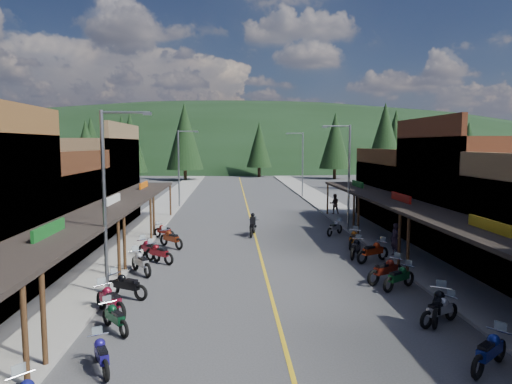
{
  "coord_description": "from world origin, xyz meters",
  "views": [
    {
      "loc": [
        -1.73,
        -25.52,
        6.58
      ],
      "look_at": [
        0.17,
        8.48,
        3.0
      ],
      "focal_mm": 32.0,
      "sensor_mm": 36.0,
      "label": 1
    }
  ],
  "objects": [
    {
      "name": "pine_2",
      "position": [
        -10.0,
        58.0,
        7.99
      ],
      "size": [
        6.72,
        6.72,
        14.0
      ],
      "color": "black",
      "rests_on": "ground"
    },
    {
      "name": "ridge_hill",
      "position": [
        0.0,
        135.0,
        0.0
      ],
      "size": [
        310.0,
        140.0,
        60.0
      ],
      "primitive_type": "ellipsoid",
      "color": "black",
      "rests_on": "ground"
    },
    {
      "name": "bike_east_2",
      "position": [
        5.77,
        -13.23,
        0.62
      ],
      "size": [
        2.16,
        1.92,
        1.25
      ],
      "primitive_type": null,
      "rotation": [
        0.0,
        0.0,
        -0.9
      ],
      "color": "navy",
      "rests_on": "ground"
    },
    {
      "name": "bike_west_8",
      "position": [
        -6.42,
        0.32,
        0.64
      ],
      "size": [
        2.01,
        2.22,
        1.29
      ],
      "primitive_type": null,
      "rotation": [
        0.0,
        0.0,
        0.68
      ],
      "color": "maroon",
      "rests_on": "ground"
    },
    {
      "name": "pine_10",
      "position": [
        -18.0,
        50.0,
        6.78
      ],
      "size": [
        5.38,
        5.38,
        11.6
      ],
      "color": "black",
      "rests_on": "ground"
    },
    {
      "name": "bike_east_7",
      "position": [
        6.19,
        -0.96,
        0.66
      ],
      "size": [
        2.41,
        1.8,
        1.33
      ],
      "primitive_type": null,
      "rotation": [
        0.0,
        0.0,
        -1.07
      ],
      "color": "#BA2C0D",
      "rests_on": "ground"
    },
    {
      "name": "shop_west_2",
      "position": [
        -13.75,
        1.7,
        2.53
      ],
      "size": [
        10.9,
        9.0,
        6.2
      ],
      "color": "#3F2111",
      "rests_on": "ground"
    },
    {
      "name": "centerline",
      "position": [
        0.0,
        20.0,
        0.01
      ],
      "size": [
        0.15,
        90.0,
        0.01
      ],
      "primitive_type": "cube",
      "color": "gold",
      "rests_on": "ground"
    },
    {
      "name": "bike_east_10",
      "position": [
        5.8,
        6.73,
        0.57
      ],
      "size": [
        1.85,
        1.93,
        1.15
      ],
      "primitive_type": null,
      "rotation": [
        0.0,
        0.0,
        -0.74
      ],
      "color": "gray",
      "rests_on": "ground"
    },
    {
      "name": "bike_east_8",
      "position": [
        5.52,
        0.18,
        0.61
      ],
      "size": [
        1.62,
        2.21,
        1.21
      ],
      "primitive_type": null,
      "rotation": [
        0.0,
        0.0,
        -0.49
      ],
      "color": "black",
      "rests_on": "ground"
    },
    {
      "name": "streetlight_3",
      "position": [
        6.95,
        30.0,
        4.46
      ],
      "size": [
        2.16,
        0.18,
        8.0
      ],
      "color": "gray",
      "rests_on": "ground"
    },
    {
      "name": "pine_7",
      "position": [
        -32.0,
        76.0,
        7.24
      ],
      "size": [
        5.88,
        5.88,
        12.5
      ],
      "color": "black",
      "rests_on": "ground"
    },
    {
      "name": "bike_west_10",
      "position": [
        -6.39,
        6.12,
        0.58
      ],
      "size": [
        1.97,
        1.85,
        1.16
      ],
      "primitive_type": null,
      "rotation": [
        0.0,
        0.0,
        0.85
      ],
      "color": "maroon",
      "rests_on": "ground"
    },
    {
      "name": "bike_east_9",
      "position": [
        6.03,
        2.56,
        0.64
      ],
      "size": [
        1.62,
        2.33,
        1.27
      ],
      "primitive_type": null,
      "rotation": [
        0.0,
        0.0,
        -0.44
      ],
      "color": "#A2480B",
      "rests_on": "ground"
    },
    {
      "name": "sidewalk_east",
      "position": [
        8.7,
        20.0,
        0.07
      ],
      "size": [
        3.4,
        94.0,
        0.15
      ],
      "primitive_type": "cube",
      "color": "gray",
      "rests_on": "ground"
    },
    {
      "name": "streetlight_0",
      "position": [
        -6.95,
        -6.0,
        4.46
      ],
      "size": [
        2.16,
        0.18,
        8.0
      ],
      "color": "gray",
      "rests_on": "ground"
    },
    {
      "name": "bike_west_2",
      "position": [
        -5.51,
        -12.62,
        0.54
      ],
      "size": [
        1.37,
        1.98,
        1.08
      ],
      "primitive_type": null,
      "rotation": [
        0.0,
        0.0,
        0.44
      ],
      "color": "navy",
      "rests_on": "ground"
    },
    {
      "name": "pine_4",
      "position": [
        18.0,
        60.0,
        7.24
      ],
      "size": [
        5.88,
        5.88,
        12.5
      ],
      "color": "black",
      "rests_on": "ground"
    },
    {
      "name": "pine_1",
      "position": [
        -24.0,
        70.0,
        7.24
      ],
      "size": [
        5.88,
        5.88,
        12.5
      ],
      "color": "black",
      "rests_on": "ground"
    },
    {
      "name": "bike_west_7",
      "position": [
        -5.73,
        -0.48,
        0.62
      ],
      "size": [
        2.12,
        1.93,
        1.23
      ],
      "primitive_type": null,
      "rotation": [
        0.0,
        0.0,
        0.88
      ],
      "color": "maroon",
      "rests_on": "ground"
    },
    {
      "name": "sidewalk_west",
      "position": [
        -8.7,
        20.0,
        0.07
      ],
      "size": [
        3.4,
        94.0,
        0.15
      ],
      "primitive_type": "cube",
      "color": "gray",
      "rests_on": "ground"
    },
    {
      "name": "ground",
      "position": [
        0.0,
        0.0,
        0.0
      ],
      "size": [
        220.0,
        220.0,
        0.0
      ],
      "primitive_type": "plane",
      "color": "#38383A",
      "rests_on": "ground"
    },
    {
      "name": "pine_3",
      "position": [
        4.0,
        66.0,
        6.48
      ],
      "size": [
        5.04,
        5.04,
        11.0
      ],
      "color": "black",
      "rests_on": "ground"
    },
    {
      "name": "bike_west_4",
      "position": [
        -6.39,
        -8.22,
        0.64
      ],
      "size": [
        2.03,
        2.2,
        1.29
      ],
      "primitive_type": null,
      "rotation": [
        0.0,
        0.0,
        0.7
      ],
      "color": "maroon",
      "rests_on": "ground"
    },
    {
      "name": "pine_6",
      "position": [
        46.0,
        64.0,
        6.48
      ],
      "size": [
        5.04,
        5.04,
        11.0
      ],
      "color": "black",
      "rests_on": "ground"
    },
    {
      "name": "bike_west_9",
      "position": [
        -5.54,
        3.25,
        0.65
      ],
      "size": [
        2.11,
        2.2,
        1.31
      ],
      "primitive_type": null,
      "rotation": [
        0.0,
        0.0,
        0.74
      ],
      "color": "maroon",
      "rests_on": "ground"
    },
    {
      "name": "shop_east_3",
      "position": [
        13.75,
        11.3,
        2.53
      ],
      "size": [
        10.9,
        10.2,
        6.2
      ],
      "color": "#4C2D16",
      "rests_on": "ground"
    },
    {
      "name": "pine_11",
      "position": [
        20.0,
        38.0,
        7.19
      ],
      "size": [
        5.82,
        5.82,
        12.4
      ],
      "color": "black",
      "rests_on": "ground"
    },
    {
      "name": "pine_9",
      "position": [
        24.0,
        45.0,
        6.38
      ],
      "size": [
        4.93,
        4.93,
        10.8
      ],
      "color": "black",
      "rests_on": "ground"
    },
    {
      "name": "streetlight_2",
      "position": [
        6.95,
        8.0,
        4.46
      ],
      "size": [
        2.16,
        0.18,
        8.0
      ],
      "color": "gray",
      "rests_on": "ground"
    },
    {
      "name": "bike_west_6",
      "position": [
        -6.3,
        -2.59,
        0.65
      ],
      "size": [
        1.87,
        2.32,
        1.3
      ],
      "primitive_type": null,
      "rotation": [
        0.0,
        0.0,
        0.57
      ],
      "color": "#9F9FA4",
      "rests_on": "ground"
    },
    {
      "name": "bike_west_5",
      "position": [
        -6.21,
        -6.28,
        0.61
      ],
      "size": [
        2.22,
        1.67,
        1.23
      ],
      "primitive_type": null,
      "rotation": [
        0.0,
        0.0,
        1.06
      ],
      "color": "black",
      "rests_on": "ground"
    },
    {
      "name": "shop_east_2",
      "position": [
        13.78,
        1.7,
        3.52
      ],
      "size": [
        10.9,
        9.0,
        8.2
      ],
      "color": "#562B19",
      "rests_on": "ground"
    },
    {
      "name": "bike_east_5",
      "position": [
        5.88,
        -5.76,
        0.61
      ],
      "size": [
        2.18,
        1.79,
        1.23
      ],
      "primitive_type": null,
      "rotation": [
        0.0,
        0.0,
        -0.98
      ],
      "color": "#0D441D",
      "rests_on": "ground"
    },
    {
      "name": "pedestrian_east_a",
      "position": [
        7.74,
        -0.14,
        1.1
      ],
      "size": [
        0.65,
        0.8,
        1.91
      ],
      "primitive_type": "imported",
      "rotation": [
        0.0,
        0.0,
        -1.26
      ],
      "color": "#2C2132",
      "rests_on": "sidewalk_east"
    },
    {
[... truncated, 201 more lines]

